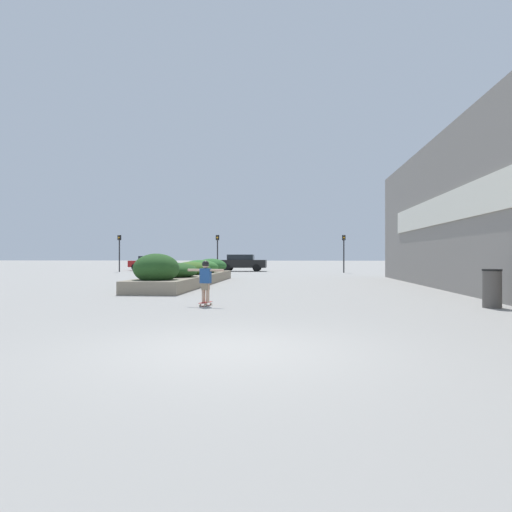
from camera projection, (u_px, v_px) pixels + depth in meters
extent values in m
plane|color=gray|center=(229.00, 350.00, 6.78)|extent=(300.00, 300.00, 0.00)
cube|color=gray|center=(485.00, 200.00, 15.33)|extent=(0.60, 31.41, 6.61)
cube|color=silver|center=(448.00, 207.00, 18.07)|extent=(0.06, 17.61, 1.19)
cube|color=gray|center=(190.00, 279.00, 22.77)|extent=(2.18, 13.38, 0.50)
ellipsoid|color=#234C1E|center=(156.00, 268.00, 17.57)|extent=(1.76, 1.85, 1.15)
ellipsoid|color=#234C1E|center=(175.00, 271.00, 19.98)|extent=(1.99, 2.34, 0.72)
ellipsoid|color=#3D6623|center=(191.00, 269.00, 22.83)|extent=(1.92, 1.85, 0.73)
ellipsoid|color=#33702D|center=(200.00, 267.00, 25.18)|extent=(2.04, 1.73, 0.81)
ellipsoid|color=#286028|center=(211.00, 266.00, 27.99)|extent=(1.87, 2.11, 0.88)
cube|color=maroon|center=(206.00, 302.00, 12.85)|extent=(0.31, 0.58, 0.01)
cylinder|color=beige|center=(206.00, 304.00, 13.06)|extent=(0.06, 0.07, 0.06)
cylinder|color=beige|center=(211.00, 304.00, 13.01)|extent=(0.06, 0.07, 0.06)
cylinder|color=beige|center=(200.00, 305.00, 12.69)|extent=(0.06, 0.07, 0.06)
cylinder|color=beige|center=(205.00, 305.00, 12.64)|extent=(0.06, 0.07, 0.06)
cylinder|color=tan|center=(204.00, 293.00, 12.87)|extent=(0.12, 0.12, 0.54)
cylinder|color=tan|center=(208.00, 293.00, 12.83)|extent=(0.12, 0.12, 0.54)
cube|color=gray|center=(206.00, 287.00, 12.85)|extent=(0.22, 0.20, 0.19)
cube|color=#234C8C|center=(206.00, 276.00, 12.85)|extent=(0.33, 0.22, 0.42)
cylinder|color=tan|center=(194.00, 270.00, 12.96)|extent=(0.40, 0.16, 0.07)
cylinder|color=tan|center=(217.00, 270.00, 12.74)|extent=(0.40, 0.16, 0.07)
sphere|color=tan|center=(206.00, 265.00, 12.85)|extent=(0.18, 0.18, 0.18)
sphere|color=black|center=(206.00, 264.00, 12.85)|extent=(0.20, 0.20, 0.20)
cylinder|color=#514C47|center=(492.00, 289.00, 12.34)|extent=(0.48, 0.48, 1.00)
cylinder|color=black|center=(492.00, 270.00, 12.34)|extent=(0.51, 0.51, 0.05)
cube|color=black|center=(243.00, 264.00, 43.09)|extent=(4.43, 1.83, 0.73)
cube|color=black|center=(241.00, 257.00, 43.10)|extent=(2.44, 1.61, 0.50)
cylinder|color=black|center=(258.00, 267.00, 43.83)|extent=(0.69, 0.22, 0.69)
cylinder|color=black|center=(256.00, 268.00, 42.10)|extent=(0.69, 0.22, 0.69)
cylinder|color=black|center=(230.00, 267.00, 44.07)|extent=(0.69, 0.22, 0.69)
cylinder|color=black|center=(227.00, 268.00, 42.34)|extent=(0.69, 0.22, 0.69)
cube|color=navy|center=(422.00, 263.00, 46.11)|extent=(4.22, 1.93, 0.70)
cube|color=black|center=(420.00, 258.00, 46.12)|extent=(2.32, 1.70, 0.46)
cylinder|color=black|center=(432.00, 267.00, 46.90)|extent=(0.71, 0.22, 0.71)
cylinder|color=black|center=(438.00, 267.00, 45.08)|extent=(0.71, 0.22, 0.71)
cylinder|color=black|center=(406.00, 267.00, 47.14)|extent=(0.71, 0.22, 0.71)
cylinder|color=black|center=(411.00, 267.00, 45.31)|extent=(0.71, 0.22, 0.71)
cube|color=maroon|center=(150.00, 264.00, 45.48)|extent=(3.89, 1.73, 0.63)
cube|color=black|center=(151.00, 258.00, 45.47)|extent=(2.14, 1.52, 0.46)
cylinder|color=black|center=(135.00, 267.00, 44.77)|extent=(0.70, 0.22, 0.70)
cylinder|color=black|center=(141.00, 267.00, 46.40)|extent=(0.70, 0.22, 0.70)
cylinder|color=black|center=(159.00, 267.00, 44.55)|extent=(0.70, 0.22, 0.70)
cylinder|color=black|center=(164.00, 267.00, 46.19)|extent=(0.70, 0.22, 0.70)
cylinder|color=black|center=(217.00, 256.00, 39.89)|extent=(0.11, 0.11, 2.83)
cube|color=black|center=(217.00, 238.00, 39.90)|extent=(0.28, 0.20, 0.45)
sphere|color=#2D2823|center=(217.00, 236.00, 39.78)|extent=(0.15, 0.15, 0.15)
sphere|color=orange|center=(217.00, 238.00, 39.78)|extent=(0.15, 0.15, 0.15)
sphere|color=#2D2823|center=(217.00, 239.00, 39.78)|extent=(0.15, 0.15, 0.15)
cylinder|color=black|center=(344.00, 256.00, 39.20)|extent=(0.11, 0.11, 2.79)
cube|color=black|center=(344.00, 238.00, 39.20)|extent=(0.28, 0.20, 0.45)
sphere|color=#2D2823|center=(344.00, 236.00, 39.08)|extent=(0.15, 0.15, 0.15)
sphere|color=orange|center=(344.00, 238.00, 39.08)|extent=(0.15, 0.15, 0.15)
sphere|color=#2D2823|center=(344.00, 239.00, 39.08)|extent=(0.15, 0.15, 0.15)
cylinder|color=black|center=(119.00, 256.00, 41.03)|extent=(0.11, 0.11, 2.87)
cube|color=black|center=(119.00, 238.00, 41.03)|extent=(0.28, 0.20, 0.45)
sphere|color=#2D2823|center=(119.00, 236.00, 40.91)|extent=(0.15, 0.15, 0.15)
sphere|color=orange|center=(119.00, 238.00, 40.91)|extent=(0.15, 0.15, 0.15)
sphere|color=#2D2823|center=(119.00, 239.00, 40.91)|extent=(0.15, 0.15, 0.15)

